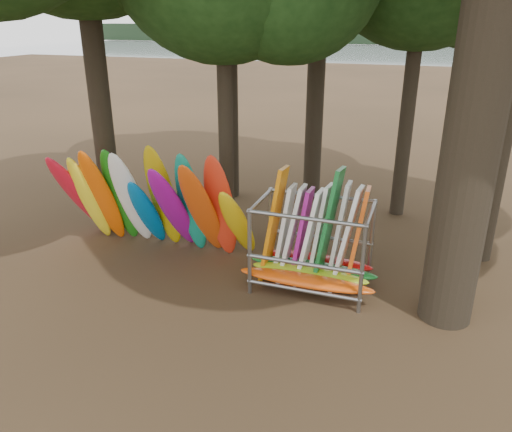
% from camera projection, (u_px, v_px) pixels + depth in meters
% --- Properties ---
extents(ground, '(120.00, 120.00, 0.00)m').
position_uv_depth(ground, '(235.00, 297.00, 11.26)').
color(ground, '#47331E').
rests_on(ground, ground).
extents(lake, '(160.00, 160.00, 0.00)m').
position_uv_depth(lake, '(408.00, 65.00, 63.76)').
color(lake, gray).
rests_on(lake, ground).
extents(far_shore, '(160.00, 4.00, 4.00)m').
position_uv_depth(far_shore, '(424.00, 35.00, 106.77)').
color(far_shore, black).
rests_on(far_shore, ground).
extents(kayak_row, '(5.50, 2.17, 3.14)m').
position_uv_depth(kayak_row, '(151.00, 204.00, 12.98)').
color(kayak_row, red).
rests_on(kayak_row, ground).
extents(storage_rack, '(3.09, 1.61, 2.91)m').
position_uv_depth(storage_rack, '(312.00, 248.00, 11.37)').
color(storage_rack, gray).
rests_on(storage_rack, ground).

